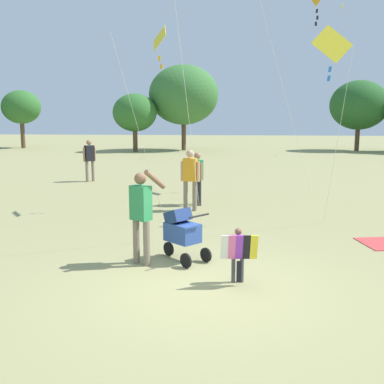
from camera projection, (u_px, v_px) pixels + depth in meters
The scene contains 11 objects.
ground_plane at pixel (204, 287), 7.56m from camera, with size 120.00×120.00×0.00m, color #938E5B.
treeline_distant at pixel (251, 102), 36.49m from camera, with size 42.71×6.18×6.80m.
child_with_butterfly_kite at pixel (238, 250), 7.67m from camera, with size 0.62×0.36×0.94m.
person_adult_flyer at pixel (141, 210), 8.58m from camera, with size 0.70×0.49×1.83m.
stroller at pixel (182, 230), 8.89m from camera, with size 1.01×0.94×1.03m.
kite_orange_delta at pixel (316, 1), 16.38m from camera, with size 2.65×3.10×7.59m.
kite_green_novelty at pixel (158, 45), 12.96m from camera, with size 1.09×2.54×5.33m.
kite_blue_high at pixel (332, 49), 11.42m from camera, with size 1.03×1.28×5.02m.
person_sitting_far at pixel (90, 157), 19.57m from camera, with size 0.44×0.44×1.79m.
person_couple_left at pixel (197, 174), 14.39m from camera, with size 0.38×0.46×1.66m.
person_back_turned at pixel (190, 175), 13.52m from camera, with size 0.57×0.31×1.80m.
Camera 1 is at (0.47, -7.19, 2.78)m, focal length 43.19 mm.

